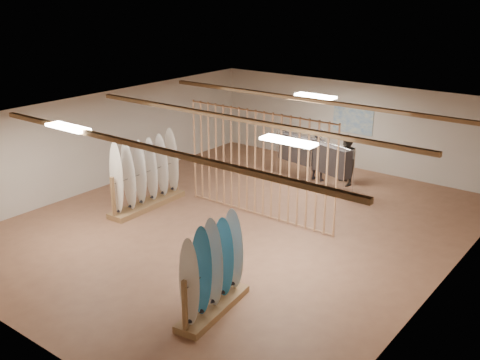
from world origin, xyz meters
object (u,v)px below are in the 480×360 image
Objects in this scene: shopper_b at (346,157)px; rack_right at (213,282)px; clothing_rack_b at (332,160)px; rack_left at (146,183)px; clothing_rack_a at (297,149)px; shopper_a at (319,151)px.

rack_right is at bearing -38.60° from shopper_b.
rack_left is at bearing -112.10° from clothing_rack_b.
clothing_rack_b is (-1.39, 6.97, 0.33)m from rack_right.
rack_right is (4.73, -2.84, -0.07)m from rack_left.
clothing_rack_a is 1.49m from clothing_rack_b.
rack_left reaches higher than clothing_rack_b.
clothing_rack_a is 1.55m from shopper_b.
shopper_b reaches higher than clothing_rack_a.
rack_left is 1.34× the size of shopper_a.
shopper_b is at bearing 101.01° from clothing_rack_b.
rack_right is 1.33× the size of clothing_rack_b.
rack_left reaches higher than rack_right.
clothing_rack_b is at bearing 93.26° from rack_right.
shopper_a is 0.89m from shopper_b.
clothing_rack_b is (1.43, -0.40, 0.00)m from clothing_rack_a.
shopper_a is (-2.19, 7.59, 0.31)m from rack_right.
rack_left is 5.52m from rack_right.
shopper_b is (-1.31, 7.72, 0.25)m from rack_right.
rack_left reaches higher than clothing_rack_a.
clothing_rack_b is at bearing -54.10° from shopper_b.
rack_right is 1.05× the size of shopper_a.
shopper_b is at bearing 91.65° from rack_right.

